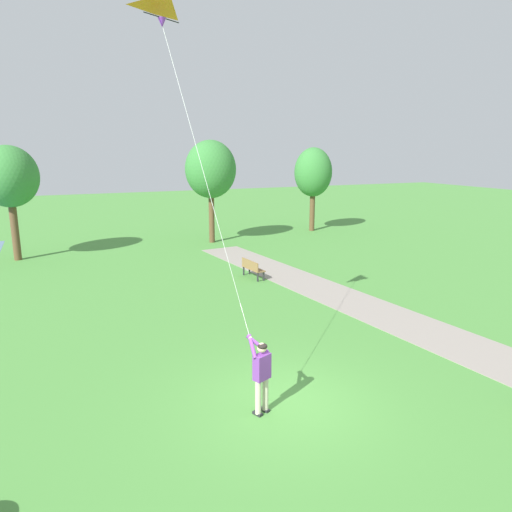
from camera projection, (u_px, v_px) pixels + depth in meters
name	position (u px, v px, depth m)	size (l,w,h in m)	color
ground_plane	(284.00, 404.00, 11.30)	(120.00, 120.00, 0.00)	#4C8E3D
walkway_path	(431.00, 333.00, 15.63)	(2.40, 32.00, 0.02)	gray
person_kite_flyer	(261.00, 371.00, 10.69)	(0.49, 0.63, 1.83)	#232328
flying_kite	(169.00, 14.00, 11.01)	(1.62, 3.03, 7.62)	orange
park_bench_far_walkway	(252.00, 268.00, 22.28)	(0.61, 1.54, 0.88)	olive
tree_lakeside_near	(9.00, 177.00, 25.11)	(3.05, 3.44, 6.20)	brown
tree_horizon_far	(313.00, 173.00, 34.60)	(2.77, 2.70, 6.12)	brown
tree_treeline_left	(211.00, 170.00, 30.04)	(3.25, 3.15, 6.57)	brown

